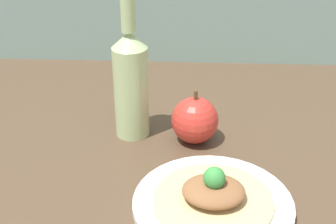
{
  "coord_description": "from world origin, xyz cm",
  "views": [
    {
      "loc": [
        0.72,
        -60.43,
        46.86
      ],
      "look_at": [
        -2.58,
        5.57,
        10.62
      ],
      "focal_mm": 50.0,
      "sensor_mm": 36.0,
      "label": 1
    }
  ],
  "objects_px": {
    "plate": "(213,204)",
    "apple": "(195,120)",
    "cider_bottle": "(131,79)",
    "plated_food": "(213,193)"
  },
  "relations": [
    {
      "from": "cider_bottle",
      "to": "plated_food",
      "type": "bearing_deg",
      "value": -55.73
    },
    {
      "from": "apple",
      "to": "plate",
      "type": "bearing_deg",
      "value": -81.76
    },
    {
      "from": "apple",
      "to": "plated_food",
      "type": "bearing_deg",
      "value": -81.76
    },
    {
      "from": "cider_bottle",
      "to": "apple",
      "type": "relative_size",
      "value": 2.93
    },
    {
      "from": "plated_food",
      "to": "apple",
      "type": "distance_m",
      "value": 0.2
    },
    {
      "from": "plate",
      "to": "cider_bottle",
      "type": "relative_size",
      "value": 0.8
    },
    {
      "from": "plate",
      "to": "apple",
      "type": "distance_m",
      "value": 0.2
    },
    {
      "from": "plate",
      "to": "apple",
      "type": "height_order",
      "value": "apple"
    },
    {
      "from": "cider_bottle",
      "to": "apple",
      "type": "xyz_separation_m",
      "value": [
        0.12,
        -0.02,
        -0.07
      ]
    },
    {
      "from": "plated_food",
      "to": "apple",
      "type": "relative_size",
      "value": 1.75
    }
  ]
}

